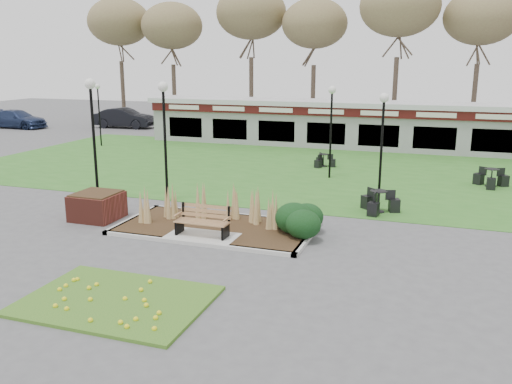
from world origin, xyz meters
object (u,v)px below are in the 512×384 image
(lamp_post_far_left, at_px, (98,101))
(bistro_set_b, at_px, (378,205))
(park_bench, at_px, (203,220))
(bistro_set_d, at_px, (491,181))
(bistro_set_a, at_px, (323,162))
(brick_planter, at_px, (97,206))
(lamp_post_mid_left, at_px, (92,113))
(lamp_post_mid_right, at_px, (383,124))
(car_blue, at_px, (17,119))
(car_silver, at_px, (191,119))
(food_pavilion, at_px, (331,123))
(car_black, at_px, (124,118))
(lamp_post_far_right, at_px, (331,112))
(lamp_post_near_left, at_px, (164,115))

(lamp_post_far_left, height_order, bistro_set_b, lamp_post_far_left)
(park_bench, bearing_deg, bistro_set_d, 49.57)
(lamp_post_far_left, xyz_separation_m, bistro_set_a, (15.07, -2.21, -2.64))
(brick_planter, bearing_deg, lamp_post_far_left, 124.17)
(lamp_post_mid_left, height_order, bistro_set_d, lamp_post_mid_left)
(lamp_post_mid_right, relative_size, car_blue, 0.85)
(lamp_post_mid_left, bearing_deg, car_blue, 138.23)
(car_silver, bearing_deg, food_pavilion, -116.03)
(food_pavilion, distance_m, car_black, 18.24)
(lamp_post_mid_left, relative_size, car_blue, 0.95)
(lamp_post_mid_right, height_order, bistro_set_b, lamp_post_mid_right)
(lamp_post_far_right, height_order, car_black, lamp_post_far_right)
(bistro_set_b, bearing_deg, lamp_post_mid_left, -168.10)
(park_bench, relative_size, car_blue, 0.34)
(brick_planter, height_order, bistro_set_d, brick_planter)
(lamp_post_far_left, relative_size, bistro_set_b, 2.67)
(lamp_post_mid_right, bearing_deg, car_silver, 131.18)
(lamp_post_mid_left, relative_size, bistro_set_d, 3.18)
(bistro_set_d, bearing_deg, car_black, 153.89)
(park_bench, distance_m, bistro_set_d, 13.85)
(food_pavilion, distance_m, lamp_post_far_right, 9.97)
(park_bench, distance_m, car_silver, 29.39)
(lamp_post_far_right, xyz_separation_m, bistro_set_a, (-0.85, 2.61, -2.88))
(bistro_set_d, relative_size, car_silver, 0.40)
(lamp_post_mid_left, distance_m, bistro_set_a, 12.56)
(bistro_set_d, bearing_deg, lamp_post_near_left, -150.87)
(car_silver, bearing_deg, bistro_set_b, -139.54)
(lamp_post_far_left, height_order, car_blue, lamp_post_far_left)
(lamp_post_mid_left, xyz_separation_m, lamp_post_mid_right, (10.33, 3.42, -0.38))
(park_bench, relative_size, car_silver, 0.45)
(brick_planter, distance_m, car_silver, 27.00)
(bistro_set_d, bearing_deg, bistro_set_b, -126.04)
(park_bench, bearing_deg, lamp_post_far_right, 79.21)
(lamp_post_near_left, bearing_deg, park_bench, -48.86)
(car_black, bearing_deg, park_bench, -147.81)
(food_pavilion, relative_size, lamp_post_far_right, 5.76)
(park_bench, bearing_deg, lamp_post_far_left, 133.23)
(car_silver, bearing_deg, brick_planter, -160.49)
(park_bench, relative_size, car_black, 0.35)
(brick_planter, relative_size, car_blue, 0.30)
(food_pavilion, xyz_separation_m, lamp_post_mid_right, (4.67, -13.70, 1.62))
(lamp_post_mid_left, distance_m, lamp_post_mid_right, 10.89)
(lamp_post_far_left, bearing_deg, park_bench, -46.77)
(lamp_post_near_left, distance_m, lamp_post_mid_left, 2.66)
(food_pavilion, distance_m, lamp_post_mid_right, 14.57)
(lamp_post_mid_left, relative_size, bistro_set_b, 3.22)
(food_pavilion, xyz_separation_m, car_black, (-17.80, 3.95, -0.67))
(food_pavilion, distance_m, bistro_set_b, 15.72)
(bistro_set_b, xyz_separation_m, car_blue, (-30.80, 15.96, 0.44))
(lamp_post_far_right, bearing_deg, car_silver, 132.74)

